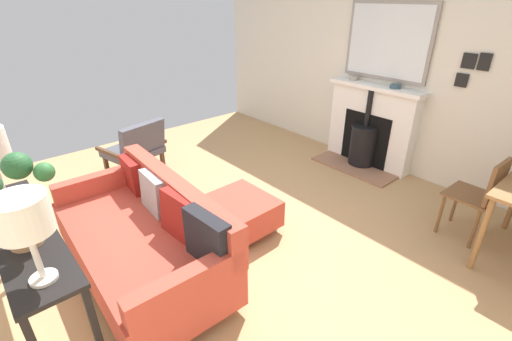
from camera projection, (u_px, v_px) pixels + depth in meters
ground_plane at (233, 230)px, 3.60m from camera, size 5.19×6.30×0.01m
wall_left at (390, 60)px, 4.49m from camera, size 0.12×6.30×2.81m
fireplace at (369, 131)px, 4.80m from camera, size 0.63×1.28×1.11m
mirror_over_mantel at (388, 41)px, 4.36m from camera, size 0.04×1.14×0.93m
mantel_bowl_near at (354, 78)px, 4.77m from camera, size 0.12×0.12×0.06m
mantel_bowl_far at (395, 86)px, 4.36m from camera, size 0.13×0.13×0.05m
sofa at (146, 237)px, 2.92m from camera, size 0.94×1.86×0.82m
ottoman at (243, 210)px, 3.51m from camera, size 0.55×0.66×0.36m
armchair_accent at (137, 147)px, 4.38m from camera, size 0.78×0.72×0.80m
console_table at (27, 244)px, 2.32m from camera, size 0.35×1.55×0.79m
table_lamp_far_end at (22, 218)px, 1.70m from camera, size 0.27×0.27×0.51m
potted_plant at (10, 194)px, 2.01m from camera, size 0.47×0.49×0.61m
book_stack at (14, 214)px, 2.39m from camera, size 0.28×0.18×0.06m
dining_chair_near_fireplace at (482, 193)px, 3.26m from camera, size 0.41×0.41×0.86m
photo_gallery_row at (472, 67)px, 3.76m from camera, size 0.02×0.30×0.38m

